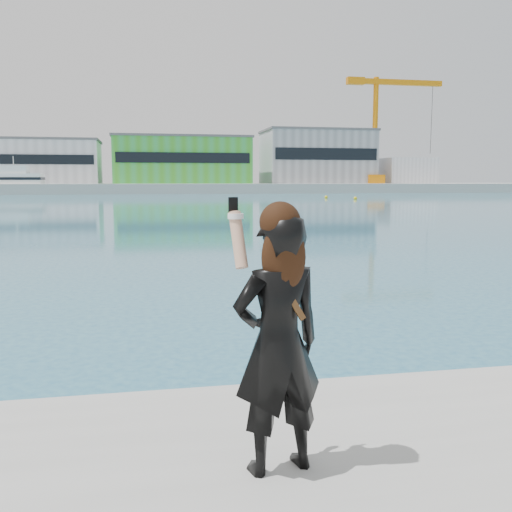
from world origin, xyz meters
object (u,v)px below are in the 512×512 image
Objects in this scene: buoy_extra at (326,198)px; woman at (278,336)px; dock_crane at (380,126)px; motor_yacht at (22,184)px; buoy_near at (355,199)px.

buoy_extra is 0.29× the size of woman.
buoy_extra is at bearing -121.23° from woman.
dock_crane is 1.51× the size of motor_yacht.
buoy_extra is 83.96m from woman.
dock_crane is at bearing 58.07° from buoy_extra.
motor_yacht reaches higher than buoy_near.
woman is (-26.37, -79.69, 1.66)m from buoy_extra.
motor_yacht is at bearing -173.22° from dock_crane.
woman is at bearing -74.52° from motor_yacht.
dock_crane reaches higher than woman.
motor_yacht is 31.70× the size of buoy_near.
motor_yacht is at bearing 142.48° from buoy_near.
dock_crane is 48.00× the size of buoy_extra.
dock_crane is at bearing 10.45° from motor_yacht.
dock_crane is at bearing -126.34° from woman.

